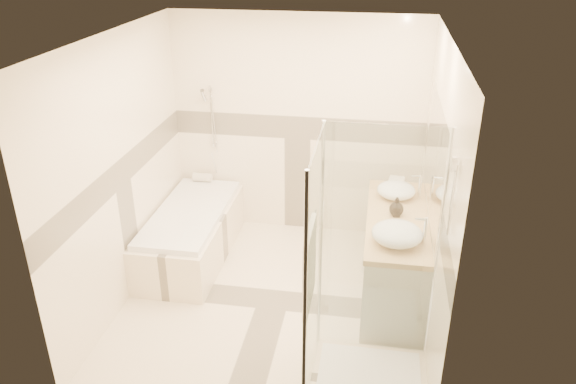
% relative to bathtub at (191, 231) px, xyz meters
% --- Properties ---
extents(room, '(2.82, 3.02, 2.52)m').
position_rel_bathtub_xyz_m(room, '(1.08, -0.64, 0.95)').
color(room, '#F7E4C5').
rests_on(room, ground).
extents(bathtub, '(0.75, 1.70, 0.56)m').
position_rel_bathtub_xyz_m(bathtub, '(0.00, 0.00, 0.00)').
color(bathtub, '#FCE9CA').
rests_on(bathtub, ground).
extents(vanity, '(0.58, 1.62, 0.85)m').
position_rel_bathtub_xyz_m(vanity, '(2.15, -0.35, 0.12)').
color(vanity, white).
rests_on(vanity, ground).
extents(shower_enclosure, '(0.96, 0.93, 2.04)m').
position_rel_bathtub_xyz_m(shower_enclosure, '(1.86, -1.62, 0.20)').
color(shower_enclosure, '#FCE9CA').
rests_on(shower_enclosure, ground).
extents(vessel_sink_near, '(0.38, 0.38, 0.15)m').
position_rel_bathtub_xyz_m(vessel_sink_near, '(2.13, 0.08, 0.62)').
color(vessel_sink_near, white).
rests_on(vessel_sink_near, vanity).
extents(vessel_sink_far, '(0.43, 0.43, 0.17)m').
position_rel_bathtub_xyz_m(vessel_sink_far, '(2.13, -0.82, 0.63)').
color(vessel_sink_far, white).
rests_on(vessel_sink_far, vanity).
extents(faucet_near, '(0.10, 0.03, 0.25)m').
position_rel_bathtub_xyz_m(faucet_near, '(2.35, 0.08, 0.69)').
color(faucet_near, silver).
rests_on(faucet_near, vanity).
extents(faucet_far, '(0.11, 0.03, 0.26)m').
position_rel_bathtub_xyz_m(faucet_far, '(2.35, -0.82, 0.69)').
color(faucet_far, silver).
rests_on(faucet_far, vanity).
extents(amenity_bottle_a, '(0.07, 0.07, 0.14)m').
position_rel_bathtub_xyz_m(amenity_bottle_a, '(2.13, -0.33, 0.61)').
color(amenity_bottle_a, black).
rests_on(amenity_bottle_a, vanity).
extents(amenity_bottle_b, '(0.15, 0.15, 0.17)m').
position_rel_bathtub_xyz_m(amenity_bottle_b, '(2.13, -0.31, 0.63)').
color(amenity_bottle_b, black).
rests_on(amenity_bottle_b, vanity).
extents(folded_towels, '(0.19, 0.27, 0.08)m').
position_rel_bathtub_xyz_m(folded_towels, '(2.13, 0.30, 0.58)').
color(folded_towels, white).
rests_on(folded_towels, vanity).
extents(rolled_towel, '(0.22, 0.10, 0.10)m').
position_rel_bathtub_xyz_m(rolled_towel, '(-0.09, 0.75, 0.30)').
color(rolled_towel, white).
rests_on(rolled_towel, bathtub).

